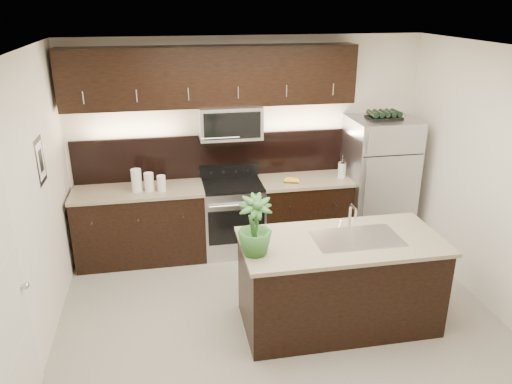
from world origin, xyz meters
TOP-DOWN VIEW (x-y plane):
  - ground at (0.00, 0.00)m, footprint 4.50×4.50m
  - room_walls at (-0.11, -0.04)m, footprint 4.52×4.02m
  - counter_run at (-0.46, 1.69)m, footprint 3.51×0.65m
  - upper_fixtures at (-0.43, 1.84)m, footprint 3.49×0.40m
  - island at (0.57, -0.06)m, footprint 1.96×0.96m
  - sink_faucet at (0.72, -0.05)m, footprint 0.84×0.50m
  - refrigerator at (1.68, 1.63)m, footprint 0.82×0.74m
  - wine_rack at (1.68, 1.63)m, footprint 0.42×0.26m
  - plant at (-0.31, -0.17)m, footprint 0.31×0.31m
  - canisters at (-1.30, 1.62)m, footprint 0.40×0.17m
  - french_press at (1.17, 1.64)m, footprint 0.10×0.10m
  - bananas at (0.44, 1.61)m, footprint 0.24×0.22m

SIDE VIEW (x-z plane):
  - ground at x=0.00m, z-range 0.00..0.00m
  - counter_run at x=-0.46m, z-range 0.00..0.94m
  - island at x=0.57m, z-range 0.00..0.94m
  - refrigerator at x=1.68m, z-range 0.00..1.70m
  - sink_faucet at x=0.72m, z-range 0.81..1.10m
  - bananas at x=0.44m, z-range 0.94..1.00m
  - french_press at x=1.17m, z-range 0.90..1.20m
  - canisters at x=-1.30m, z-range 0.92..1.20m
  - plant at x=-0.31m, z-range 0.94..1.50m
  - room_walls at x=-0.11m, z-range 0.34..3.05m
  - wine_rack at x=1.68m, z-range 1.69..1.79m
  - upper_fixtures at x=-0.43m, z-range 1.31..2.97m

